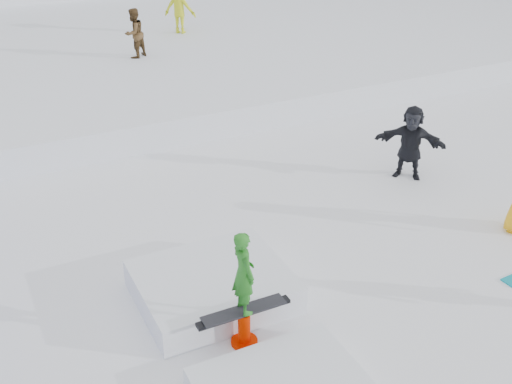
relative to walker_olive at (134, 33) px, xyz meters
name	(u,v)px	position (x,y,z in m)	size (l,w,h in m)	color
ground	(280,300)	(-1.36, -12.99, -1.62)	(120.00, 120.00, 0.00)	white
snow_midrise	(78,51)	(-1.36, 3.01, -1.22)	(50.00, 18.00, 0.80)	white
walker_olive	(134,33)	(0.00, 0.00, 0.00)	(0.80, 0.62, 1.64)	#4E361C
walker_ygreen	(180,8)	(2.51, 2.41, 0.13)	(1.22, 0.70, 1.89)	#C8D21C
spectator_dark	(411,142)	(3.72, -10.05, -0.72)	(1.68, 0.53, 1.81)	black
jib_rail_feature	(229,308)	(-2.43, -13.15, -1.32)	(2.60, 4.40, 2.11)	white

